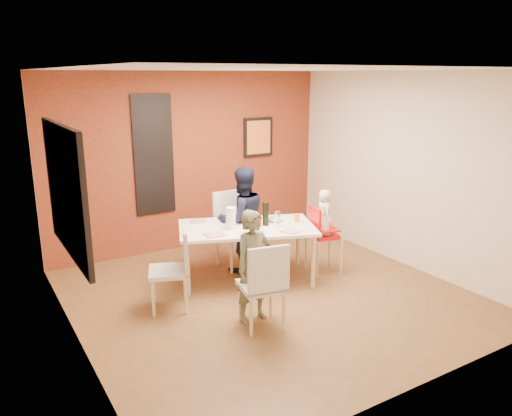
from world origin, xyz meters
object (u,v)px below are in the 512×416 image
chair_far (233,225)px  child_far (242,220)px  toddler (324,212)px  paper_towel_roll (231,218)px  high_chair (321,233)px  chair_near (265,282)px  wine_bottle (266,214)px  child_near (254,266)px  chair_left (176,264)px  dining_table (247,231)px

chair_far → child_far: size_ratio=0.73×
toddler → paper_towel_roll: 1.28m
high_chair → toddler: bearing=-99.8°
chair_near → wine_bottle: 1.47m
child_near → wine_bottle: (0.76, 0.96, 0.25)m
toddler → child_far: bearing=71.6°
chair_near → wine_bottle: (0.77, 1.20, 0.34)m
chair_far → paper_towel_roll: (-0.32, -0.54, 0.28)m
child_near → wine_bottle: 1.24m
chair_left → toddler: (2.13, -0.03, 0.32)m
chair_far → child_far: 0.29m
chair_left → wine_bottle: 1.43m
dining_table → child_near: size_ratio=1.58×
chair_near → child_far: child_far is taller
chair_far → wine_bottle: 0.72m
high_chair → wine_bottle: 0.84m
dining_table → child_near: child_near is taller
dining_table → wine_bottle: bearing=-20.4°
child_far → chair_left: bearing=29.6°
high_chair → chair_far: bearing=56.6°
dining_table → child_far: (0.10, 0.30, 0.07)m
chair_near → paper_towel_roll: paper_towel_roll is taller
chair_far → wine_bottle: size_ratio=3.42×
high_chair → child_far: child_far is taller
chair_far → high_chair: size_ratio=1.13×
toddler → wine_bottle: bearing=88.3°
wine_bottle → paper_towel_roll: bearing=167.5°
child_near → child_far: 1.48m
dining_table → toddler: size_ratio=3.22×
chair_far → high_chair: 1.25m
chair_far → chair_left: chair_far is taller
high_chair → child_far: size_ratio=0.64×
child_far → toddler: bearing=147.2°
chair_left → child_near: (0.61, -0.72, 0.09)m
dining_table → chair_left: 1.19m
toddler → wine_bottle: size_ratio=1.99×
chair_near → chair_left: chair_near is taller
chair_near → child_far: size_ratio=0.66×
high_chair → child_far: bearing=66.1°
chair_far → toddler: (0.90, -0.90, 0.27)m
wine_bottle → child_far: bearing=110.0°
dining_table → chair_near: size_ratio=2.05×
paper_towel_roll → child_near: bearing=-105.5°
toddler → chair_left: bearing=106.5°
chair_left → child_far: (1.23, 0.62, 0.19)m
chair_left → child_near: 0.95m
dining_table → toddler: toddler is taller
toddler → paper_towel_roll: (-1.22, 0.36, 0.01)m
chair_left → child_far: bearing=138.1°
chair_left → paper_towel_roll: (0.90, 0.34, 0.33)m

